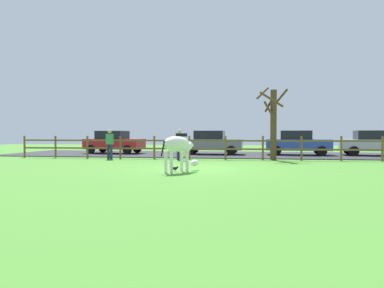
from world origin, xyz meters
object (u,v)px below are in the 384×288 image
Objects in this scene: crow_on_grass at (175,168)px; parked_car_red at (114,142)px; parked_car_silver at (374,143)px; parked_car_blue at (297,143)px; visitor_left_of_tree at (110,143)px; bare_tree at (273,121)px; visitor_right_of_tree at (180,143)px; zebra at (178,147)px; parked_car_grey at (211,142)px.

parked_car_red is at bearing 121.79° from crow_on_grass.
crow_on_grass is 14.94m from parked_car_silver.
crow_on_grass is 0.05× the size of parked_car_red.
visitor_left_of_tree is at bearing -155.29° from parked_car_blue.
bare_tree is 2.43× the size of visitor_right_of_tree.
visitor_left_of_tree reaches higher than parked_car_silver.
visitor_right_of_tree reaches higher than parked_car_red.
parked_car_red is 5.16m from visitor_left_of_tree.
parked_car_red is at bearing 138.78° from visitor_right_of_tree.
parked_car_red is 1.01× the size of parked_car_blue.
zebra is at bearing -118.08° from parked_car_blue.
zebra is 7.64m from visitor_left_of_tree.
parked_car_red is 12.37m from parked_car_blue.
parked_car_grey and parked_car_silver have the same top height.
crow_on_grass is 10.43m from parked_car_grey.
bare_tree is 0.96× the size of parked_car_red.
zebra is (-3.85, -6.53, -1.16)m from bare_tree.
visitor_right_of_tree is (-0.91, 5.59, 0.78)m from crow_on_grass.
visitor_left_of_tree is at bearing -137.02° from parked_car_grey.
parked_car_blue is 1.00× the size of parked_car_silver.
parked_car_silver is at bearing 46.19° from zebra.
parked_car_silver is (4.63, 0.07, 0.00)m from parked_car_blue.
parked_car_blue is 2.51× the size of visitor_left_of_tree.
visitor_left_of_tree is at bearing 130.57° from zebra.
parked_car_grey is (0.33, 10.40, 0.72)m from crow_on_grass.
parked_car_silver is (17.00, 0.12, 0.00)m from parked_car_red.
visitor_left_of_tree reaches higher than crow_on_grass.
visitor_left_of_tree is (1.68, -4.88, 0.06)m from parked_car_red.
parked_car_grey is 0.99× the size of parked_car_silver.
crow_on_grass is 0.13× the size of visitor_left_of_tree.
visitor_right_of_tree is at bearing 99.21° from crow_on_grass.
bare_tree is 2.39× the size of zebra.
parked_car_silver is (10.18, 0.20, 0.00)m from parked_car_grey.
crow_on_grass is at bearing -91.81° from parked_car_grey.
crow_on_grass is 5.71m from visitor_right_of_tree.
visitor_left_of_tree is (-10.69, -4.92, 0.06)m from parked_car_blue.
parked_car_blue is (1.88, 4.19, -1.24)m from bare_tree.
parked_car_red is 1.00× the size of parked_car_silver.
crow_on_grass is 0.05× the size of parked_car_silver.
visitor_right_of_tree is at bearing -143.90° from parked_car_blue.
parked_car_blue reaches higher than zebra.
parked_car_red is at bearing 158.44° from bare_tree.
parked_car_silver is at bearing 0.88° from parked_car_blue.
zebra is 0.41× the size of parked_car_grey.
visitor_right_of_tree reaches higher than zebra.
zebra is 5.88m from visitor_right_of_tree.
parked_car_red and parked_car_silver have the same top height.
visitor_right_of_tree reaches higher than parked_car_silver.
parked_car_silver is 16.12m from visitor_left_of_tree.
crow_on_grass is at bearing -58.21° from parked_car_red.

